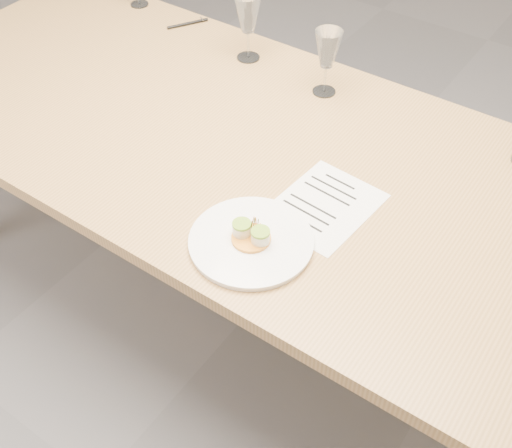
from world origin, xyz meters
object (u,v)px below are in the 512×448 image
Objects in this scene: dinner_plate at (251,241)px; ballpoint_pen at (188,24)px; wine_glass_1 at (248,15)px; recipe_sheet at (324,205)px; dining_table at (252,161)px; wine_glass_2 at (328,50)px.

ballpoint_pen is at bearing 137.18° from dinner_plate.
ballpoint_pen is at bearing 169.12° from wine_glass_1.
ballpoint_pen is (-0.86, 0.52, 0.00)m from recipe_sheet.
dinner_plate is at bearing -54.06° from wine_glass_1.
dining_table is 8.14× the size of recipe_sheet.
recipe_sheet is 1.46× the size of wine_glass_2.
wine_glass_1 is at bearing -70.48° from ballpoint_pen.
ballpoint_pen reaches higher than recipe_sheet.
wine_glass_1 reaches higher than ballpoint_pen.
wine_glass_1 is (0.30, -0.06, 0.14)m from ballpoint_pen.
dining_table is 17.85× the size of ballpoint_pen.
recipe_sheet is (0.07, 0.21, -0.01)m from dinner_plate.
recipe_sheet is at bearing -90.75° from ballpoint_pen.
wine_glass_1 is 1.06× the size of wine_glass_2.
dining_table is at bearing 125.04° from dinner_plate.
dinner_plate is 1.08m from ballpoint_pen.
wine_glass_2 reaches higher than ballpoint_pen.
dinner_plate is at bearing -54.96° from dining_table.
dining_table is 0.40m from dinner_plate.
recipe_sheet is 0.74m from wine_glass_1.
wine_glass_2 is at bearing -5.49° from wine_glass_1.
wine_glass_2 reaches higher than dining_table.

